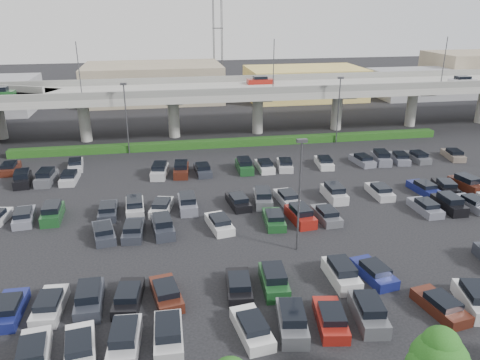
# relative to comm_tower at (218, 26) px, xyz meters

# --- Properties ---
(ground) EXTENTS (280.00, 280.00, 0.00)m
(ground) POSITION_rel_comm_tower_xyz_m (-4.00, -74.00, -15.61)
(ground) COLOR black
(overpass) EXTENTS (150.00, 13.00, 15.80)m
(overpass) POSITION_rel_comm_tower_xyz_m (-4.25, -42.01, -8.64)
(overpass) COLOR gray
(overpass) RESTS_ON ground
(hedge) EXTENTS (66.00, 1.60, 1.10)m
(hedge) POSITION_rel_comm_tower_xyz_m (-4.00, -49.00, -15.06)
(hedge) COLOR #173D11
(hedge) RESTS_ON ground
(parked_cars) EXTENTS (62.95, 41.63, 1.67)m
(parked_cars) POSITION_rel_comm_tower_xyz_m (-4.99, -77.60, -14.99)
(parked_cars) COLOR #2A2E37
(parked_cars) RESTS_ON ground
(light_poles) EXTENTS (66.90, 48.38, 10.30)m
(light_poles) POSITION_rel_comm_tower_xyz_m (-8.12, -72.00, -9.37)
(light_poles) COLOR #434348
(light_poles) RESTS_ON ground
(distant_buildings) EXTENTS (138.00, 24.00, 9.00)m
(distant_buildings) POSITION_rel_comm_tower_xyz_m (8.38, -12.19, -11.87)
(distant_buildings) COLOR gray
(distant_buildings) RESTS_ON ground
(comm_tower) EXTENTS (2.40, 2.40, 30.00)m
(comm_tower) POSITION_rel_comm_tower_xyz_m (0.00, 0.00, 0.00)
(comm_tower) COLOR #434348
(comm_tower) RESTS_ON ground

